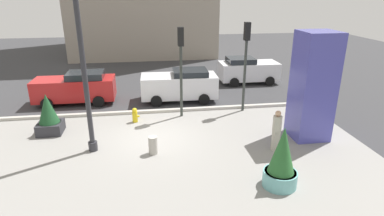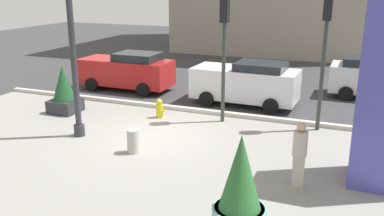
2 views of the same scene
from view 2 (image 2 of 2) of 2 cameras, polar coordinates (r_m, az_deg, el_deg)
ground_plane at (r=17.78m, az=0.66°, el=0.30°), size 60.00×60.00×0.00m
plaza_pavement at (r=12.69m, az=-9.17°, el=-6.83°), size 18.00×10.00×0.02m
curb_strip at (r=16.97m, az=-0.40°, el=-0.22°), size 18.00×0.24×0.16m
lamp_post at (r=14.04m, az=-16.05°, el=9.90°), size 0.44×0.44×7.19m
potted_plant_near_left at (r=17.43m, az=-16.96°, el=2.16°), size 1.08×1.08×1.89m
potted_plant_by_pillar at (r=8.79m, az=6.54°, el=-11.01°), size 1.14×1.14×2.16m
fire_hydrant at (r=16.16m, az=-4.43°, el=-0.07°), size 0.36×0.26×0.75m
concrete_bollard at (r=12.93m, az=-8.00°, el=-4.51°), size 0.36×0.36×0.75m
traffic_light_far_side at (r=14.83m, az=17.63°, el=8.81°), size 0.28×0.42×4.71m
traffic_light_corner at (r=15.15m, az=4.39°, el=9.25°), size 0.28×0.42×4.56m
car_passing_lane at (r=20.52m, az=-8.79°, el=5.02°), size 4.50×2.01×1.83m
car_intersection at (r=20.50m, az=23.76°, el=3.75°), size 4.08×2.14×1.80m
car_curb_east at (r=17.89m, az=7.36°, el=3.44°), size 4.46×2.19×1.86m
pedestrian_on_sidewalk at (r=10.85m, az=14.38°, el=-5.75°), size 0.43×0.43×1.74m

